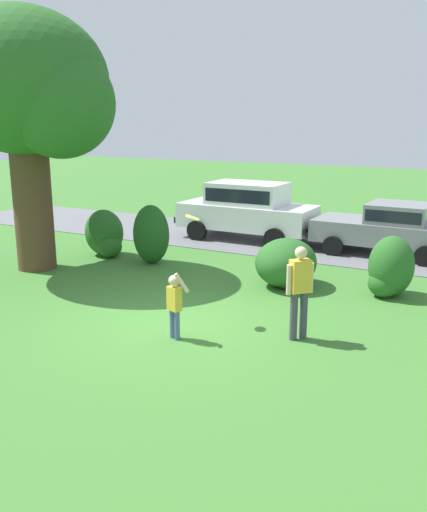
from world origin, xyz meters
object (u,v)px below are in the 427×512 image
Objects in this scene: child_thrower at (174,301)px; adult_onlooker at (300,288)px; parked_suv at (247,208)px; frisbee at (193,218)px; parked_sedan at (390,227)px; oak_tree_large at (32,93)px.

adult_onlooker reaches higher than child_thrower.
parked_suv is 8.74m from adult_onlooker.
frisbee is 2.46m from adult_onlooker.
child_thrower is (-2.09, -8.57, -0.13)m from parked_sedan.
oak_tree_large reaches higher than parked_suv.
child_thrower is at bearing -151.88° from adult_onlooker.
parked_sedan is (7.90, 6.02, -3.74)m from oak_tree_large.
parked_suv is 2.70× the size of adult_onlooker.
child_thrower is at bearing -103.70° from parked_sedan.
parked_sedan is 7.51m from adult_onlooker.
oak_tree_large is 22.92× the size of frisbee.
parked_suv is 16.12× the size of frisbee.
frisbee is (5.60, -1.54, -2.51)m from oak_tree_large.
frisbee is 0.17× the size of adult_onlooker.
frisbee is (2.35, -7.51, 1.01)m from parked_suv.
adult_onlooker is at bearing -58.63° from parked_suv.
adult_onlooker is (7.80, -1.49, -3.61)m from oak_tree_large.
oak_tree_large is 8.73m from adult_onlooker.
parked_suv is at bearing 107.37° from frisbee.
oak_tree_large is 10.61m from parked_sedan.
oak_tree_large is at bearing -142.70° from parked_sedan.
adult_onlooker is at bearing 28.12° from child_thrower.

